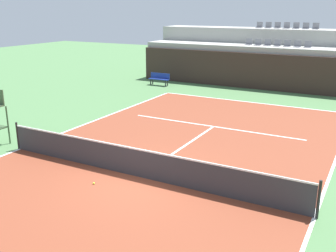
# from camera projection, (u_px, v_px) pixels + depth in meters

# --- Properties ---
(ground_plane) EXTENTS (80.00, 80.00, 0.00)m
(ground_plane) POSITION_uv_depth(u_px,v_px,m) (139.00, 177.00, 12.80)
(ground_plane) COLOR #477042
(court_surface) EXTENTS (11.00, 24.00, 0.01)m
(court_surface) POSITION_uv_depth(u_px,v_px,m) (139.00, 177.00, 12.80)
(court_surface) COLOR brown
(court_surface) RESTS_ON ground_plane
(baseline_far) EXTENTS (11.00, 0.10, 0.00)m
(baseline_far) POSITION_uv_depth(u_px,v_px,m) (250.00, 102.00, 22.85)
(baseline_far) COLOR white
(baseline_far) RESTS_ON court_surface
(sideline_left) EXTENTS (0.10, 24.00, 0.00)m
(sideline_left) POSITION_uv_depth(u_px,v_px,m) (20.00, 149.00, 15.29)
(sideline_left) COLOR white
(sideline_left) RESTS_ON court_surface
(sideline_right) EXTENTS (0.10, 24.00, 0.00)m
(sideline_right) POSITION_uv_depth(u_px,v_px,m) (314.00, 218.00, 10.30)
(sideline_right) COLOR white
(sideline_right) RESTS_ON court_surface
(service_line_far) EXTENTS (8.26, 0.10, 0.00)m
(service_line_far) POSITION_uv_depth(u_px,v_px,m) (214.00, 126.00, 18.18)
(service_line_far) COLOR white
(service_line_far) RESTS_ON court_surface
(centre_service_line) EXTENTS (0.10, 6.40, 0.00)m
(centre_service_line) POSITION_uv_depth(u_px,v_px,m) (183.00, 147.00, 15.49)
(centre_service_line) COLOR white
(centre_service_line) RESTS_ON court_surface
(back_wall) EXTENTS (18.90, 0.30, 2.38)m
(back_wall) POSITION_uv_depth(u_px,v_px,m) (270.00, 72.00, 25.89)
(back_wall) COLOR #33231E
(back_wall) RESTS_ON ground_plane
(stands_tier_lower) EXTENTS (18.90, 2.40, 2.76)m
(stands_tier_lower) POSITION_uv_depth(u_px,v_px,m) (275.00, 67.00, 26.97)
(stands_tier_lower) COLOR #9E9E99
(stands_tier_lower) RESTS_ON ground_plane
(stands_tier_upper) EXTENTS (18.90, 2.40, 3.81)m
(stands_tier_upper) POSITION_uv_depth(u_px,v_px,m) (284.00, 55.00, 28.84)
(stands_tier_upper) COLOR #9E9E99
(stands_tier_upper) RESTS_ON ground_plane
(seating_row_lower) EXTENTS (4.42, 0.44, 0.44)m
(seating_row_lower) POSITION_uv_depth(u_px,v_px,m) (277.00, 44.00, 26.62)
(seating_row_lower) COLOR slate
(seating_row_lower) RESTS_ON stands_tier_lower
(seating_row_upper) EXTENTS (4.42, 0.44, 0.44)m
(seating_row_upper) POSITION_uv_depth(u_px,v_px,m) (286.00, 27.00, 28.33)
(seating_row_upper) COLOR slate
(seating_row_upper) RESTS_ON stands_tier_upper
(tennis_net) EXTENTS (11.08, 0.08, 1.07)m
(tennis_net) POSITION_uv_depth(u_px,v_px,m) (138.00, 162.00, 12.65)
(tennis_net) COLOR black
(tennis_net) RESTS_ON court_surface
(player_bench) EXTENTS (1.50, 0.40, 0.85)m
(player_bench) POSITION_uv_depth(u_px,v_px,m) (159.00, 78.00, 27.71)
(player_bench) COLOR navy
(player_bench) RESTS_ON ground_plane
(tennis_ball_2) EXTENTS (0.07, 0.07, 0.07)m
(tennis_ball_2) POSITION_uv_depth(u_px,v_px,m) (94.00, 183.00, 12.24)
(tennis_ball_2) COLOR #CCE033
(tennis_ball_2) RESTS_ON court_surface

